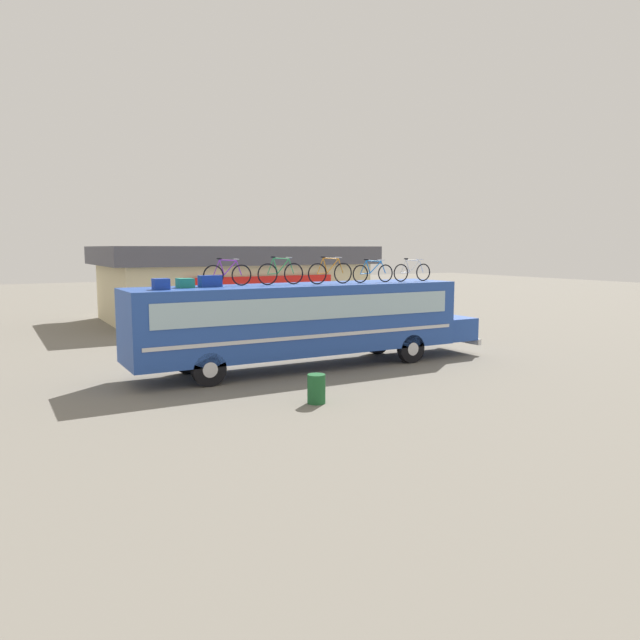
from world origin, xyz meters
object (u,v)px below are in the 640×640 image
object	(u,v)px
luggage_bag_3	(210,281)
trash_bin	(316,389)
rooftop_bicycle_2	(281,273)
rooftop_bicycle_3	(330,272)
bus	(306,319)
rooftop_bicycle_5	(412,272)
rooftop_bicycle_1	(227,274)
luggage_bag_2	(185,283)
luggage_bag_1	(161,284)
rooftop_bicycle_4	(373,273)

from	to	relation	value
luggage_bag_3	trash_bin	distance (m)	5.59
rooftop_bicycle_2	rooftop_bicycle_3	world-z (taller)	rooftop_bicycle_2
rooftop_bicycle_2	trash_bin	bearing A→B (deg)	-104.05
bus	rooftop_bicycle_5	size ratio (longest dim) A/B	7.81
rooftop_bicycle_1	rooftop_bicycle_5	xyz separation A→B (m)	(7.03, -0.73, -0.02)
luggage_bag_2	rooftop_bicycle_3	bearing A→B (deg)	-5.90
luggage_bag_1	luggage_bag_2	world-z (taller)	luggage_bag_1
luggage_bag_3	rooftop_bicycle_4	distance (m)	5.97
luggage_bag_1	luggage_bag_2	distance (m)	1.02
luggage_bag_2	rooftop_bicycle_4	size ratio (longest dim) A/B	0.29
bus	rooftop_bicycle_2	size ratio (longest dim) A/B	7.76
luggage_bag_1	trash_bin	xyz separation A→B (m)	(3.04, -4.17, -2.71)
trash_bin	rooftop_bicycle_4	bearing A→B (deg)	41.73
luggage_bag_2	luggage_bag_3	size ratio (longest dim) A/B	0.73
luggage_bag_2	rooftop_bicycle_2	distance (m)	3.32
luggage_bag_2	bus	bearing A→B (deg)	-2.89
luggage_bag_3	rooftop_bicycle_5	distance (m)	7.69
bus	luggage_bag_1	size ratio (longest dim) A/B	29.03
rooftop_bicycle_2	rooftop_bicycle_1	bearing A→B (deg)	174.50
bus	rooftop_bicycle_4	world-z (taller)	rooftop_bicycle_4
bus	trash_bin	xyz separation A→B (m)	(-2.05, -4.45, -1.32)
rooftop_bicycle_1	luggage_bag_1	bearing A→B (deg)	-165.41
rooftop_bicycle_1	rooftop_bicycle_4	distance (m)	5.35
rooftop_bicycle_5	trash_bin	world-z (taller)	rooftop_bicycle_5
trash_bin	bus	bearing A→B (deg)	65.29
rooftop_bicycle_1	rooftop_bicycle_3	xyz separation A→B (m)	(3.54, -0.63, 0.01)
luggage_bag_1	rooftop_bicycle_1	size ratio (longest dim) A/B	0.27
luggage_bag_2	rooftop_bicycle_4	xyz separation A→B (m)	(6.77, -0.54, 0.21)
bus	rooftop_bicycle_2	distance (m)	1.86
luggage_bag_1	luggage_bag_3	distance (m)	1.80
luggage_bag_1	rooftop_bicycle_1	world-z (taller)	rooftop_bicycle_1
rooftop_bicycle_1	rooftop_bicycle_2	distance (m)	1.86
luggage_bag_1	trash_bin	bearing A→B (deg)	-53.84
rooftop_bicycle_3	trash_bin	world-z (taller)	rooftop_bicycle_3
rooftop_bicycle_2	bus	bearing A→B (deg)	-9.62
bus	rooftop_bicycle_1	bearing A→B (deg)	173.15
bus	rooftop_bicycle_5	bearing A→B (deg)	-5.36
luggage_bag_2	rooftop_bicycle_1	distance (m)	1.48
luggage_bag_1	rooftop_bicycle_3	bearing A→B (deg)	-0.22
rooftop_bicycle_4	rooftop_bicycle_5	size ratio (longest dim) A/B	1.02
trash_bin	rooftop_bicycle_5	bearing A→B (deg)	32.55
luggage_bag_3	rooftop_bicycle_2	bearing A→B (deg)	-2.42
luggage_bag_2	luggage_bag_3	distance (m)	0.84
rooftop_bicycle_3	trash_bin	xyz separation A→B (m)	(-2.84, -4.14, -2.94)
luggage_bag_1	rooftop_bicycle_3	xyz separation A→B (m)	(5.88, -0.02, 0.23)
luggage_bag_1	rooftop_bicycle_4	xyz separation A→B (m)	(7.66, -0.05, 0.20)
rooftop_bicycle_2	rooftop_bicycle_4	size ratio (longest dim) A/B	0.99
luggage_bag_3	luggage_bag_1	bearing A→B (deg)	-162.65
rooftop_bicycle_4	rooftop_bicycle_5	distance (m)	1.72
luggage_bag_1	rooftop_bicycle_2	world-z (taller)	rooftop_bicycle_2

